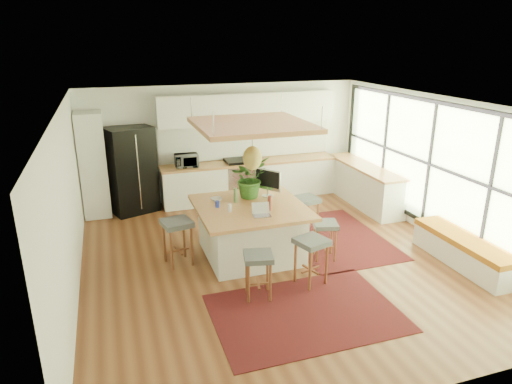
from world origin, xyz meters
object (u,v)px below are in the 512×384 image
object	(u,v)px
microwave	(187,159)
fridge	(131,171)
monitor	(268,183)
island_plant	(249,182)
stool_right_front	(325,240)
stool_near_left	(258,276)
stool_near_right	(311,263)
stool_left_side	(178,244)
laptop	(262,209)
island	(250,230)
stool_right_back	(305,217)

from	to	relation	value
microwave	fridge	bearing A→B (deg)	179.78
monitor	island_plant	distance (m)	0.34
fridge	stool_right_front	size ratio (longest dim) A/B	2.79
stool_right_front	stool_near_left	bearing A→B (deg)	-151.00
stool_near_right	monitor	distance (m)	1.83
stool_left_side	laptop	distance (m)	1.59
monitor	fridge	bearing A→B (deg)	-173.51
stool_near_right	laptop	bearing A→B (deg)	126.93
fridge	stool_right_front	distance (m)	4.60
stool_left_side	island_plant	bearing A→B (deg)	15.74
island	monitor	xyz separation A→B (m)	(0.45, 0.37, 0.72)
stool_near_left	laptop	size ratio (longest dim) A/B	2.29
stool_right_front	monitor	distance (m)	1.44
monitor	stool_right_front	bearing A→B (deg)	3.15
stool_near_left	laptop	bearing A→B (deg)	67.89
stool_near_right	laptop	size ratio (longest dim) A/B	2.46
stool_left_side	island_plant	distance (m)	1.69
fridge	stool_near_left	size ratio (longest dim) A/B	2.69
microwave	stool_near_left	bearing A→B (deg)	-84.94
fridge	island	xyz separation A→B (m)	(1.81, -2.90, -0.46)
stool_left_side	stool_right_back	bearing A→B (deg)	10.45
island	stool_right_front	bearing A→B (deg)	-24.95
stool_near_left	stool_left_side	bearing A→B (deg)	123.63
laptop	microwave	distance (m)	3.44
laptop	monitor	bearing A→B (deg)	71.16
stool_near_left	island_plant	world-z (taller)	island_plant
stool_near_right	stool_right_front	distance (m)	0.92
fridge	island_plant	xyz separation A→B (m)	(1.94, -2.45, 0.29)
microwave	laptop	bearing A→B (deg)	-78.13
island	laptop	distance (m)	0.78
stool_near_right	stool_right_back	world-z (taller)	same
island	stool_near_left	world-z (taller)	island
stool_right_front	laptop	world-z (taller)	laptop
stool_right_front	laptop	size ratio (longest dim) A/B	2.20
stool_near_left	monitor	size ratio (longest dim) A/B	1.26
stool_near_right	island_plant	distance (m)	1.97
fridge	stool_near_left	distance (m)	4.57
fridge	island_plant	size ratio (longest dim) A/B	2.58
fridge	island_plant	world-z (taller)	fridge
stool_near_right	island	bearing A→B (deg)	115.15
stool_right_front	island_plant	xyz separation A→B (m)	(-1.05, 1.00, 0.86)
island_plant	monitor	bearing A→B (deg)	-14.43
stool_near_left	stool_left_side	distance (m)	1.73
island	stool_near_left	distance (m)	1.42
stool_right_back	microwave	world-z (taller)	microwave
stool_near_right	island_plant	size ratio (longest dim) A/B	1.04
stool_near_left	stool_right_back	size ratio (longest dim) A/B	0.93
stool_near_right	microwave	size ratio (longest dim) A/B	1.48
laptop	island_plant	world-z (taller)	island_plant
island	laptop	xyz separation A→B (m)	(0.03, -0.52, 0.58)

